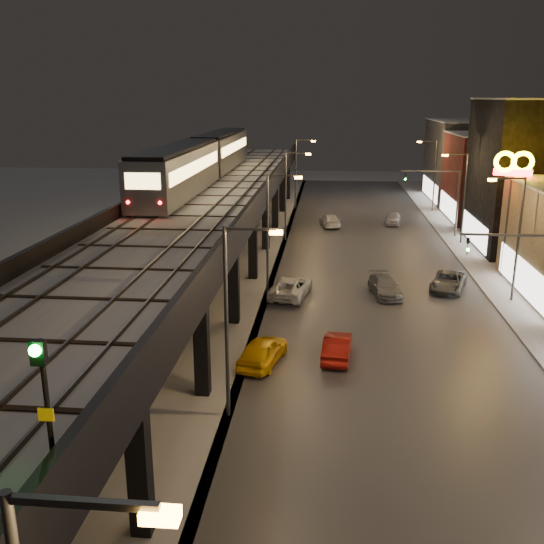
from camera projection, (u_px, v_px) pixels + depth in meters
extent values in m
cube|color=#46474D|center=(375.00, 282.00, 48.42)|extent=(17.00, 120.00, 0.06)
cube|color=#9FA1A8|center=(503.00, 285.00, 47.50)|extent=(4.00, 120.00, 0.14)
cube|color=#9FA1A8|center=(208.00, 277.00, 49.65)|extent=(11.00, 120.00, 0.06)
cube|color=black|center=(198.00, 215.00, 45.17)|extent=(9.00, 100.00, 1.00)
cube|color=black|center=(139.00, 465.00, 19.90)|extent=(0.70, 0.70, 5.30)
cube|color=black|center=(23.00, 391.00, 19.54)|extent=(8.00, 0.60, 0.50)
cube|color=black|center=(56.00, 339.00, 30.13)|extent=(0.70, 0.70, 5.30)
cube|color=black|center=(202.00, 345.00, 29.46)|extent=(0.70, 0.70, 5.30)
cube|color=black|center=(124.00, 294.00, 29.10)|extent=(8.00, 0.60, 0.50)
cube|color=black|center=(122.00, 281.00, 39.69)|extent=(0.70, 0.70, 5.30)
cube|color=black|center=(234.00, 284.00, 39.02)|extent=(0.70, 0.70, 5.30)
cube|color=black|center=(176.00, 245.00, 38.66)|extent=(8.00, 0.60, 0.50)
cube|color=black|center=(163.00, 245.00, 49.25)|extent=(0.70, 0.70, 5.30)
cube|color=black|center=(253.00, 247.00, 48.58)|extent=(0.70, 0.70, 5.30)
cube|color=black|center=(207.00, 216.00, 48.22)|extent=(8.00, 0.60, 0.50)
cube|color=black|center=(190.00, 221.00, 58.81)|extent=(0.70, 0.70, 5.30)
cube|color=black|center=(266.00, 222.00, 58.14)|extent=(0.70, 0.70, 5.30)
cube|color=black|center=(227.00, 196.00, 57.78)|extent=(8.00, 0.60, 0.50)
cube|color=black|center=(210.00, 203.00, 68.37)|extent=(0.70, 0.70, 5.30)
cube|color=black|center=(275.00, 204.00, 67.70)|extent=(0.70, 0.70, 5.30)
cube|color=black|center=(242.00, 182.00, 67.33)|extent=(8.00, 0.60, 0.50)
cube|color=black|center=(225.00, 190.00, 77.93)|extent=(0.70, 0.70, 5.30)
cube|color=black|center=(282.00, 191.00, 77.26)|extent=(0.70, 0.70, 5.30)
cube|color=black|center=(253.00, 171.00, 76.89)|extent=(8.00, 0.60, 0.50)
cube|color=black|center=(237.00, 180.00, 87.49)|extent=(0.70, 0.70, 5.30)
cube|color=black|center=(288.00, 181.00, 86.82)|extent=(0.70, 0.70, 5.30)
cube|color=black|center=(262.00, 163.00, 86.45)|extent=(8.00, 0.60, 0.50)
cube|color=#B2B7C1|center=(198.00, 207.00, 45.01)|extent=(8.40, 100.00, 0.16)
cube|color=#332D28|center=(156.00, 204.00, 45.25)|extent=(0.08, 98.00, 0.16)
cube|color=#332D28|center=(175.00, 204.00, 45.12)|extent=(0.08, 98.00, 0.16)
cube|color=#332D28|center=(215.00, 205.00, 44.84)|extent=(0.08, 98.00, 0.16)
cube|color=#332D28|center=(234.00, 205.00, 44.71)|extent=(0.08, 98.00, 0.16)
cube|color=black|center=(141.00, 252.00, 31.59)|extent=(7.80, 0.24, 0.06)
cube|color=black|center=(203.00, 201.00, 46.89)|extent=(7.80, 0.24, 0.06)
cube|color=black|center=(235.00, 175.00, 62.18)|extent=(7.80, 0.24, 0.06)
cube|color=black|center=(254.00, 160.00, 77.48)|extent=(7.80, 0.24, 0.06)
cube|color=black|center=(256.00, 202.00, 44.48)|extent=(0.30, 100.00, 1.10)
cube|color=black|center=(141.00, 200.00, 45.27)|extent=(0.30, 100.00, 1.10)
cube|color=silver|center=(523.00, 277.00, 44.17)|extent=(0.10, 12.00, 2.40)
cube|color=black|center=(544.00, 176.00, 57.41)|extent=(12.00, 13.00, 14.00)
cube|color=silver|center=(474.00, 231.00, 59.46)|extent=(0.10, 10.40, 2.40)
cube|color=brown|center=(502.00, 178.00, 71.35)|extent=(12.00, 12.00, 10.00)
cube|color=silver|center=(448.00, 206.00, 72.85)|extent=(0.10, 9.60, 2.40)
cube|color=#B2B7C1|center=(507.00, 134.00, 69.93)|extent=(12.20, 12.20, 0.16)
cube|color=#363636|center=(476.00, 162.00, 84.59)|extent=(12.00, 16.00, 11.00)
cube|color=silver|center=(430.00, 189.00, 86.23)|extent=(0.10, 12.80, 2.40)
cube|color=#B2B7C1|center=(480.00, 121.00, 83.03)|extent=(12.20, 16.20, 0.16)
cube|color=#38383A|center=(82.00, 503.00, 8.35)|extent=(2.20, 0.12, 0.12)
cube|color=orange|center=(160.00, 515.00, 8.29)|extent=(0.55, 0.28, 0.18)
cylinder|color=#38383A|center=(227.00, 326.00, 26.89)|extent=(0.18, 0.18, 9.00)
cube|color=#38383A|center=(250.00, 229.00, 25.56)|extent=(2.20, 0.12, 0.12)
cube|color=orange|center=(276.00, 232.00, 25.49)|extent=(0.55, 0.28, 0.18)
cylinder|color=#38383A|center=(268.00, 236.00, 44.09)|extent=(0.18, 0.18, 9.00)
cube|color=#38383A|center=(283.00, 176.00, 42.77)|extent=(2.20, 0.12, 0.12)
cube|color=orange|center=(298.00, 178.00, 42.70)|extent=(0.55, 0.28, 0.18)
cylinder|color=#38383A|center=(518.00, 241.00, 42.49)|extent=(0.18, 0.18, 9.00)
cube|color=#38383A|center=(509.00, 178.00, 41.36)|extent=(2.20, 0.12, 0.12)
cube|color=orange|center=(492.00, 180.00, 41.49)|extent=(0.55, 0.28, 0.18)
cylinder|color=#38383A|center=(286.00, 197.00, 61.30)|extent=(0.18, 0.18, 9.00)
cube|color=#38383A|center=(297.00, 153.00, 59.97)|extent=(2.20, 0.12, 0.12)
cube|color=orange|center=(308.00, 154.00, 59.91)|extent=(0.55, 0.28, 0.18)
cylinder|color=#38383A|center=(464.00, 199.00, 59.70)|extent=(0.18, 0.18, 9.00)
cube|color=#38383A|center=(457.00, 154.00, 58.57)|extent=(2.20, 0.12, 0.12)
cube|color=orange|center=(445.00, 155.00, 58.70)|extent=(0.55, 0.28, 0.18)
cylinder|color=#38383A|center=(296.00, 175.00, 78.51)|extent=(0.18, 0.18, 9.00)
cube|color=#38383A|center=(305.00, 140.00, 77.18)|extent=(2.20, 0.12, 0.12)
cube|color=orange|center=(313.00, 141.00, 77.11)|extent=(0.55, 0.28, 0.18)
cylinder|color=#38383A|center=(435.00, 176.00, 76.90)|extent=(0.18, 0.18, 9.00)
cube|color=#38383A|center=(428.00, 141.00, 75.77)|extent=(2.20, 0.12, 0.12)
cube|color=orange|center=(419.00, 142.00, 75.91)|extent=(0.55, 0.28, 0.18)
cube|color=#38383A|center=(515.00, 235.00, 33.49)|extent=(6.00, 0.12, 0.12)
imported|color=black|center=(468.00, 243.00, 33.85)|extent=(0.20, 0.16, 1.00)
sphere|color=#0CFF26|center=(468.00, 248.00, 33.78)|extent=(0.18, 0.18, 0.18)
cylinder|color=#38383A|center=(457.00, 204.00, 62.84)|extent=(0.20, 0.20, 7.00)
cube|color=#38383A|center=(430.00, 171.00, 62.16)|extent=(6.00, 0.12, 0.12)
imported|color=black|center=(405.00, 176.00, 62.53)|extent=(0.20, 0.16, 1.00)
sphere|color=#0CFF26|center=(405.00, 178.00, 62.46)|extent=(0.18, 0.18, 0.18)
cube|color=gray|center=(178.00, 172.00, 48.82)|extent=(3.15, 18.98, 3.58)
cube|color=black|center=(177.00, 148.00, 48.29)|extent=(2.82, 18.44, 0.27)
cube|color=#FFCC71|center=(159.00, 166.00, 48.83)|extent=(0.05, 17.36, 0.98)
cube|color=#FFCC71|center=(197.00, 166.00, 48.54)|extent=(0.05, 17.36, 0.98)
cube|color=gray|center=(221.00, 151.00, 67.97)|extent=(3.15, 18.98, 3.58)
cube|color=black|center=(221.00, 133.00, 67.43)|extent=(2.82, 18.44, 0.27)
cube|color=#FFCC71|center=(207.00, 146.00, 67.97)|extent=(0.05, 17.36, 0.98)
cube|color=#FFCC71|center=(235.00, 146.00, 67.69)|extent=(0.05, 17.36, 0.98)
cube|color=#FFCC71|center=(143.00, 181.00, 39.59)|extent=(2.39, 0.05, 1.08)
sphere|color=#FF0C0C|center=(128.00, 202.00, 40.06)|extent=(0.22, 0.22, 0.22)
sphere|color=#FF0C0C|center=(160.00, 203.00, 39.87)|extent=(0.22, 0.22, 0.22)
cylinder|color=black|center=(47.00, 404.00, 12.71)|extent=(0.12, 0.12, 2.93)
cube|color=black|center=(38.00, 353.00, 12.26)|extent=(0.31, 0.18, 0.54)
sphere|color=#0CFF26|center=(35.00, 351.00, 12.12)|extent=(0.25, 0.25, 0.25)
cube|color=yellow|center=(46.00, 415.00, 12.67)|extent=(0.34, 0.04, 0.29)
imported|color=yellow|center=(263.00, 352.00, 33.33)|extent=(2.77, 4.78, 1.53)
imported|color=maroon|center=(337.00, 348.00, 34.07)|extent=(1.83, 4.32, 1.39)
imported|color=silver|center=(291.00, 288.00, 44.56)|extent=(3.29, 5.70, 1.49)
imported|color=white|center=(330.00, 221.00, 68.65)|extent=(2.70, 4.96, 1.36)
imported|color=#575A5E|center=(448.00, 282.00, 46.12)|extent=(3.70, 5.36, 1.36)
imported|color=gray|center=(385.00, 287.00, 44.95)|extent=(2.56, 4.83, 1.33)
imported|color=silver|center=(393.00, 219.00, 69.98)|extent=(2.24, 4.25, 1.38)
cylinder|color=#38383A|center=(507.00, 228.00, 48.70)|extent=(0.24, 0.24, 8.23)
cube|color=#FF0C0C|center=(513.00, 173.00, 47.46)|extent=(2.88, 0.25, 0.51)
torus|color=#E2D300|center=(505.00, 162.00, 47.29)|extent=(1.69, 0.80, 1.67)
torus|color=#E2D300|center=(523.00, 162.00, 47.17)|extent=(1.69, 0.80, 1.67)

